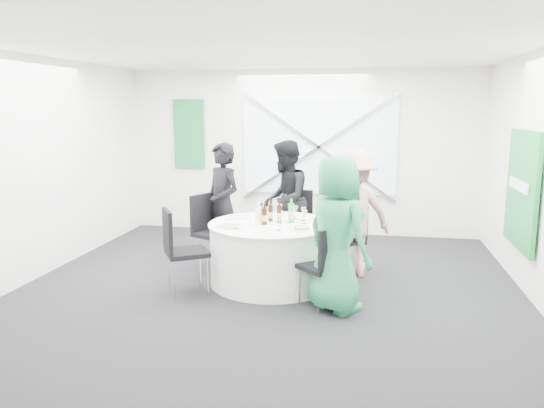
% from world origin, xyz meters
% --- Properties ---
extents(floor, '(6.00, 6.00, 0.00)m').
position_xyz_m(floor, '(0.00, 0.00, 0.00)').
color(floor, black).
rests_on(floor, ground).
extents(ceiling, '(6.00, 6.00, 0.00)m').
position_xyz_m(ceiling, '(0.00, 0.00, 2.80)').
color(ceiling, silver).
rests_on(ceiling, wall_back).
extents(wall_back, '(6.00, 0.00, 6.00)m').
position_xyz_m(wall_back, '(0.00, 3.00, 1.40)').
color(wall_back, white).
rests_on(wall_back, floor).
extents(wall_front, '(6.00, 0.00, 6.00)m').
position_xyz_m(wall_front, '(0.00, -3.00, 1.40)').
color(wall_front, white).
rests_on(wall_front, floor).
extents(wall_left, '(0.00, 6.00, 6.00)m').
position_xyz_m(wall_left, '(-3.00, 0.00, 1.40)').
color(wall_left, white).
rests_on(wall_left, floor).
extents(window_panel, '(2.60, 0.03, 1.60)m').
position_xyz_m(window_panel, '(0.30, 2.96, 1.50)').
color(window_panel, white).
rests_on(window_panel, wall_back).
extents(window_brace_a, '(2.63, 0.05, 1.84)m').
position_xyz_m(window_brace_a, '(0.30, 2.92, 1.50)').
color(window_brace_a, silver).
rests_on(window_brace_a, window_panel).
extents(window_brace_b, '(2.63, 0.05, 1.84)m').
position_xyz_m(window_brace_b, '(0.30, 2.92, 1.50)').
color(window_brace_b, silver).
rests_on(window_brace_b, window_panel).
extents(green_banner, '(0.55, 0.04, 1.20)m').
position_xyz_m(green_banner, '(-2.00, 2.95, 1.70)').
color(green_banner, '#16713B').
rests_on(green_banner, wall_back).
extents(green_sign, '(0.05, 1.20, 1.40)m').
position_xyz_m(green_sign, '(2.94, 0.60, 1.20)').
color(green_sign, '#188631').
rests_on(green_sign, wall_right).
extents(banquet_table, '(1.56, 1.56, 0.76)m').
position_xyz_m(banquet_table, '(0.00, 0.20, 0.38)').
color(banquet_table, white).
rests_on(banquet_table, floor).
extents(chair_back, '(0.49, 0.50, 0.97)m').
position_xyz_m(chair_back, '(0.13, 1.44, 0.57)').
color(chair_back, black).
rests_on(chair_back, floor).
extents(chair_back_left, '(0.62, 0.61, 1.01)m').
position_xyz_m(chair_back_left, '(-0.94, 0.64, 0.60)').
color(chair_back_left, black).
rests_on(chair_back_left, floor).
extents(chair_back_right, '(0.58, 0.58, 0.93)m').
position_xyz_m(chair_back_right, '(0.94, 0.77, 0.55)').
color(chair_back_right, black).
rests_on(chair_back_right, floor).
extents(chair_front_right, '(0.58, 0.58, 0.90)m').
position_xyz_m(chair_front_right, '(0.73, -0.52, 0.53)').
color(chair_front_right, black).
rests_on(chair_front_right, floor).
extents(chair_front_left, '(0.64, 0.63, 1.01)m').
position_xyz_m(chair_front_left, '(-0.98, -0.40, 0.60)').
color(chair_front_left, black).
rests_on(chair_front_left, floor).
extents(person_man_back_left, '(0.74, 0.70, 1.70)m').
position_xyz_m(person_man_back_left, '(-0.80, 0.82, 0.85)').
color(person_man_back_left, black).
rests_on(person_man_back_left, floor).
extents(person_man_back, '(0.47, 0.84, 1.71)m').
position_xyz_m(person_man_back, '(-0.02, 1.36, 0.85)').
color(person_man_back, black).
rests_on(person_man_back, floor).
extents(person_woman_pink, '(1.17, 0.91, 1.64)m').
position_xyz_m(person_woman_pink, '(0.96, 0.68, 0.82)').
color(person_woman_pink, tan).
rests_on(person_woman_pink, floor).
extents(person_woman_green, '(0.96, 0.94, 1.67)m').
position_xyz_m(person_woman_green, '(0.83, -0.55, 0.84)').
color(person_woman_green, '#258B5B').
rests_on(person_woman_green, floor).
extents(plate_back, '(0.25, 0.25, 0.01)m').
position_xyz_m(plate_back, '(-0.03, 0.72, 0.77)').
color(plate_back, white).
rests_on(plate_back, banquet_table).
extents(plate_back_left, '(0.26, 0.26, 0.01)m').
position_xyz_m(plate_back_left, '(-0.45, 0.44, 0.77)').
color(plate_back_left, white).
rests_on(plate_back_left, banquet_table).
extents(plate_back_right, '(0.26, 0.26, 0.04)m').
position_xyz_m(plate_back_right, '(0.56, 0.44, 0.78)').
color(plate_back_right, white).
rests_on(plate_back_right, banquet_table).
extents(plate_front_right, '(0.28, 0.28, 0.04)m').
position_xyz_m(plate_front_right, '(0.41, -0.09, 0.78)').
color(plate_front_right, white).
rests_on(plate_front_right, banquet_table).
extents(plate_front_left, '(0.25, 0.25, 0.01)m').
position_xyz_m(plate_front_left, '(-0.49, -0.11, 0.77)').
color(plate_front_left, white).
rests_on(plate_front_left, banquet_table).
extents(napkin, '(0.22, 0.16, 0.06)m').
position_xyz_m(napkin, '(-0.42, -0.15, 0.80)').
color(napkin, white).
rests_on(napkin, plate_front_left).
extents(beer_bottle_a, '(0.06, 0.06, 0.24)m').
position_xyz_m(beer_bottle_a, '(-0.14, 0.26, 0.85)').
color(beer_bottle_a, '#3C190A').
rests_on(beer_bottle_a, banquet_table).
extents(beer_bottle_b, '(0.06, 0.06, 0.26)m').
position_xyz_m(beer_bottle_b, '(-0.04, 0.31, 0.86)').
color(beer_bottle_b, '#3C190A').
rests_on(beer_bottle_b, banquet_table).
extents(beer_bottle_c, '(0.06, 0.06, 0.28)m').
position_xyz_m(beer_bottle_c, '(0.08, 0.23, 0.87)').
color(beer_bottle_c, '#3C190A').
rests_on(beer_bottle_c, banquet_table).
extents(beer_bottle_d, '(0.06, 0.06, 0.26)m').
position_xyz_m(beer_bottle_d, '(-0.07, 0.11, 0.86)').
color(beer_bottle_d, '#3C190A').
rests_on(beer_bottle_d, banquet_table).
extents(green_water_bottle, '(0.08, 0.08, 0.29)m').
position_xyz_m(green_water_bottle, '(0.22, 0.30, 0.88)').
color(green_water_bottle, green).
rests_on(green_water_bottle, banquet_table).
extents(clear_water_bottle, '(0.08, 0.08, 0.28)m').
position_xyz_m(clear_water_bottle, '(-0.15, 0.11, 0.87)').
color(clear_water_bottle, silver).
rests_on(clear_water_bottle, banquet_table).
extents(wine_glass_a, '(0.07, 0.07, 0.17)m').
position_xyz_m(wine_glass_a, '(0.25, 0.50, 0.88)').
color(wine_glass_a, white).
rests_on(wine_glass_a, banquet_table).
extents(wine_glass_b, '(0.07, 0.07, 0.17)m').
position_xyz_m(wine_glass_b, '(0.39, 0.25, 0.88)').
color(wine_glass_b, white).
rests_on(wine_glass_b, banquet_table).
extents(wine_glass_c, '(0.07, 0.07, 0.17)m').
position_xyz_m(wine_glass_c, '(0.15, -0.16, 0.88)').
color(wine_glass_c, white).
rests_on(wine_glass_c, banquet_table).
extents(wine_glass_d, '(0.07, 0.07, 0.17)m').
position_xyz_m(wine_glass_d, '(0.36, 0.42, 0.88)').
color(wine_glass_d, white).
rests_on(wine_glass_d, banquet_table).
extents(fork_a, '(0.15, 0.03, 0.01)m').
position_xyz_m(fork_a, '(0.11, 0.76, 0.76)').
color(fork_a, silver).
rests_on(fork_a, banquet_table).
extents(knife_a, '(0.15, 0.02, 0.01)m').
position_xyz_m(knife_a, '(-0.20, 0.74, 0.76)').
color(knife_a, silver).
rests_on(knife_a, banquet_table).
extents(fork_b, '(0.11, 0.12, 0.01)m').
position_xyz_m(fork_b, '(-0.52, -0.04, 0.76)').
color(fork_b, silver).
rests_on(fork_b, banquet_table).
extents(knife_b, '(0.12, 0.12, 0.01)m').
position_xyz_m(knife_b, '(-0.26, -0.31, 0.76)').
color(knife_b, silver).
rests_on(knife_b, banquet_table).
extents(fork_c, '(0.08, 0.14, 0.01)m').
position_xyz_m(fork_c, '(-0.42, 0.59, 0.76)').
color(fork_c, silver).
rests_on(fork_c, banquet_table).
extents(knife_c, '(0.08, 0.14, 0.01)m').
position_xyz_m(knife_c, '(-0.57, 0.28, 0.76)').
color(knife_c, silver).
rests_on(knife_c, banquet_table).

